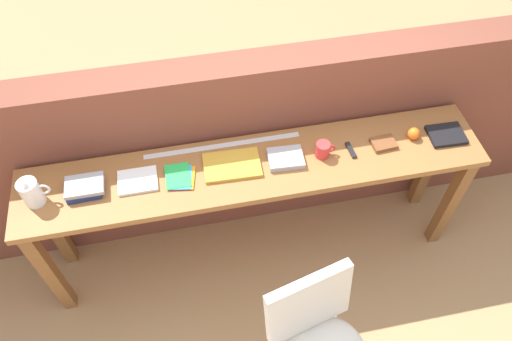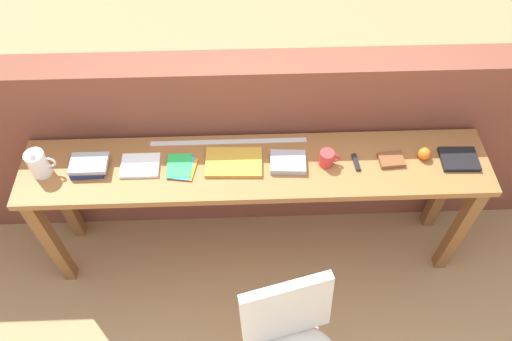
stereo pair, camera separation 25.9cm
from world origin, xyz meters
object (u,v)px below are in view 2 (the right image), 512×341
at_px(book_stack_leftmost, 89,165).
at_px(pamphlet_pile_colourful, 181,167).
at_px(sports_ball_small, 424,154).
at_px(book_repair_rightmost, 459,159).
at_px(mug, 327,158).
at_px(magazine_cycling, 140,166).
at_px(multitool_folded, 356,162).
at_px(leather_journal_brown, 391,160).
at_px(pitcher_white, 38,164).
at_px(book_open_centre, 234,162).

bearing_deg(book_stack_leftmost, pamphlet_pile_colourful, -1.72).
xyz_separation_m(sports_ball_small, book_repair_rightmost, (0.19, -0.03, -0.02)).
relative_size(mug, book_repair_rightmost, 0.56).
bearing_deg(magazine_cycling, multitool_folded, -0.60).
distance_m(magazine_cycling, mug, 0.99).
xyz_separation_m(pamphlet_pile_colourful, mug, (0.77, 0.00, 0.04)).
bearing_deg(multitool_folded, book_stack_leftmost, 179.45).
bearing_deg(leather_journal_brown, book_repair_rightmost, -5.50).
bearing_deg(pitcher_white, leather_journal_brown, 0.46).
bearing_deg(book_stack_leftmost, book_open_centre, 0.60).
bearing_deg(magazine_cycling, book_repair_rightmost, -0.36).
bearing_deg(multitool_folded, pamphlet_pile_colourful, -179.93).
distance_m(magazine_cycling, leather_journal_brown, 1.33).
bearing_deg(sports_ball_small, pamphlet_pile_colourful, -178.81).
distance_m(book_stack_leftmost, book_repair_rightmost, 1.96).
xyz_separation_m(magazine_cycling, book_open_centre, (0.49, 0.00, 0.00)).
relative_size(book_stack_leftmost, book_open_centre, 0.65).
height_order(pitcher_white, pamphlet_pile_colourful, pitcher_white).
xyz_separation_m(mug, multitool_folded, (0.16, -0.00, -0.04)).
relative_size(book_stack_leftmost, multitool_folded, 1.76).
bearing_deg(book_open_centre, book_repair_rightmost, 0.93).
distance_m(magazine_cycling, book_open_centre, 0.49).
height_order(book_stack_leftmost, book_open_centre, book_stack_leftmost).
distance_m(multitool_folded, book_repair_rightmost, 0.55).
relative_size(book_open_centre, mug, 2.72).
bearing_deg(book_open_centre, multitool_folded, 0.12).
bearing_deg(book_repair_rightmost, mug, -178.43).
xyz_separation_m(mug, leather_journal_brown, (0.35, 0.00, -0.03)).
xyz_separation_m(multitool_folded, leather_journal_brown, (0.19, 0.01, 0.00)).
relative_size(multitool_folded, sports_ball_small, 1.65).
xyz_separation_m(book_open_centre, leather_journal_brown, (0.84, -0.01, 0.00)).
bearing_deg(pitcher_white, mug, 0.38).
bearing_deg(mug, leather_journal_brown, 0.82).
bearing_deg(leather_journal_brown, book_stack_leftmost, 175.64).
height_order(pamphlet_pile_colourful, book_open_centre, book_open_centre).
bearing_deg(mug, book_open_centre, 177.80).
bearing_deg(sports_ball_small, leather_journal_brown, -174.14).
relative_size(mug, sports_ball_small, 1.65).
height_order(book_open_centre, book_repair_rightmost, book_repair_rightmost).
xyz_separation_m(pitcher_white, mug, (1.49, 0.01, -0.03)).
bearing_deg(leather_journal_brown, magazine_cycling, 175.44).
height_order(pitcher_white, leather_journal_brown, pitcher_white).
bearing_deg(book_open_centre, book_stack_leftmost, -177.40).
relative_size(pamphlet_pile_colourful, book_repair_rightmost, 0.94).
bearing_deg(mug, pitcher_white, -179.62).
bearing_deg(mug, magazine_cycling, 179.16).
distance_m(mug, leather_journal_brown, 0.35).
xyz_separation_m(book_stack_leftmost, multitool_folded, (1.41, -0.01, -0.02)).
height_order(pamphlet_pile_colourful, mug, mug).
bearing_deg(book_repair_rightmost, multitool_folded, -178.25).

